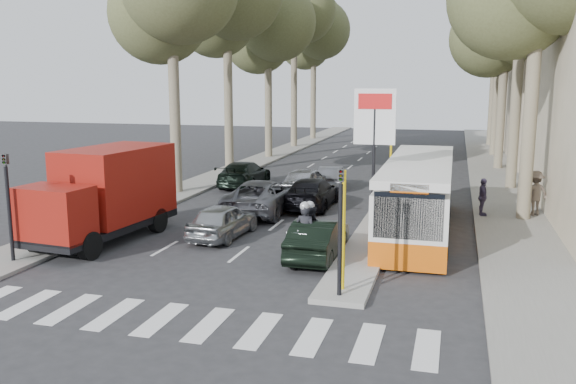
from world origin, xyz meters
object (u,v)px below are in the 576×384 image
object	(u,v)px
dark_hatchback	(318,238)
city_bus	(419,194)
motorcycle	(307,233)
red_truck	(106,193)
silver_hatchback	(223,220)

from	to	relation	value
dark_hatchback	city_bus	distance (m)	5.46
motorcycle	city_bus	bearing A→B (deg)	63.45
dark_hatchback	red_truck	bearing A→B (deg)	-1.79
silver_hatchback	city_bus	distance (m)	7.65
silver_hatchback	dark_hatchback	world-z (taller)	dark_hatchback
city_bus	dark_hatchback	bearing A→B (deg)	-124.00
city_bus	motorcycle	bearing A→B (deg)	-124.00
dark_hatchback	motorcycle	size ratio (longest dim) A/B	1.71
red_truck	motorcycle	size ratio (longest dim) A/B	2.76
red_truck	dark_hatchback	bearing A→B (deg)	4.21
silver_hatchback	motorcycle	bearing A→B (deg)	155.15
dark_hatchback	red_truck	distance (m)	8.16
red_truck	city_bus	xyz separation A→B (m)	(11.08, 4.27, -0.28)
dark_hatchback	motorcycle	world-z (taller)	motorcycle
silver_hatchback	dark_hatchback	bearing A→B (deg)	161.39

